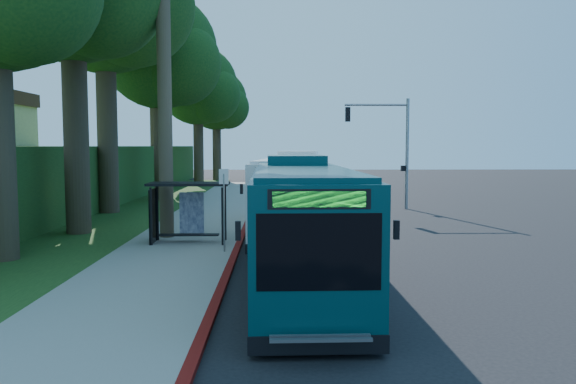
{
  "coord_description": "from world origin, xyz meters",
  "views": [
    {
      "loc": [
        -3.43,
        -25.53,
        4.02
      ],
      "look_at": [
        -2.94,
        1.0,
        1.84
      ],
      "focal_mm": 35.0,
      "sensor_mm": 36.0,
      "label": 1
    }
  ],
  "objects_px": {
    "teal_bus": "(299,220)",
    "pickup": "(336,196)",
    "white_bus": "(296,193)",
    "bus_shelter": "(183,201)"
  },
  "relations": [
    {
      "from": "white_bus",
      "to": "teal_bus",
      "type": "height_order",
      "value": "white_bus"
    },
    {
      "from": "bus_shelter",
      "to": "pickup",
      "type": "relative_size",
      "value": 0.53
    },
    {
      "from": "teal_bus",
      "to": "pickup",
      "type": "height_order",
      "value": "teal_bus"
    },
    {
      "from": "white_bus",
      "to": "teal_bus",
      "type": "xyz_separation_m",
      "value": [
        -0.21,
        -9.71,
        -0.03
      ]
    },
    {
      "from": "white_bus",
      "to": "pickup",
      "type": "relative_size",
      "value": 2.13
    },
    {
      "from": "bus_shelter",
      "to": "pickup",
      "type": "xyz_separation_m",
      "value": [
        7.56,
        12.83,
        -0.97
      ]
    },
    {
      "from": "white_bus",
      "to": "pickup",
      "type": "height_order",
      "value": "white_bus"
    },
    {
      "from": "bus_shelter",
      "to": "teal_bus",
      "type": "distance_m",
      "value": 7.61
    },
    {
      "from": "white_bus",
      "to": "pickup",
      "type": "xyz_separation_m",
      "value": [
        2.89,
        9.29,
        -1.0
      ]
    },
    {
      "from": "bus_shelter",
      "to": "teal_bus",
      "type": "height_order",
      "value": "teal_bus"
    }
  ]
}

